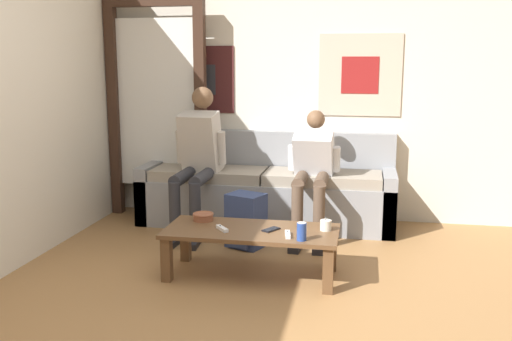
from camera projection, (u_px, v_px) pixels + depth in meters
ground_plane at (230, 330)px, 3.31m from camera, size 18.00×18.00×0.00m
wall_back at (290, 88)px, 5.56m from camera, size 10.00×0.07×2.55m
door_frame at (157, 96)px, 5.60m from camera, size 1.00×0.10×2.15m
couch at (266, 192)px, 5.45m from camera, size 2.40×0.67×0.86m
coffee_table at (251, 237)px, 4.11m from camera, size 1.25×0.55×0.35m
person_seated_adult at (197, 154)px, 5.14m from camera, size 0.47×0.89×1.31m
person_seated_teen at (312, 169)px, 4.98m from camera, size 0.47×0.86×1.10m
backpack at (245, 222)px, 4.77m from camera, size 0.35×0.33×0.45m
ceramic_bowl at (203, 216)px, 4.32m from camera, size 0.16×0.16×0.06m
pillar_candle at (326, 225)px, 4.06m from camera, size 0.08×0.08×0.09m
drink_can_blue at (302, 232)px, 3.83m from camera, size 0.07×0.07×0.12m
game_controller_near_left at (288, 234)px, 3.93m from camera, size 0.06×0.15×0.03m
game_controller_near_right at (222, 229)px, 4.07m from camera, size 0.12×0.13×0.03m
cell_phone at (271, 229)px, 4.07m from camera, size 0.13×0.15×0.01m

